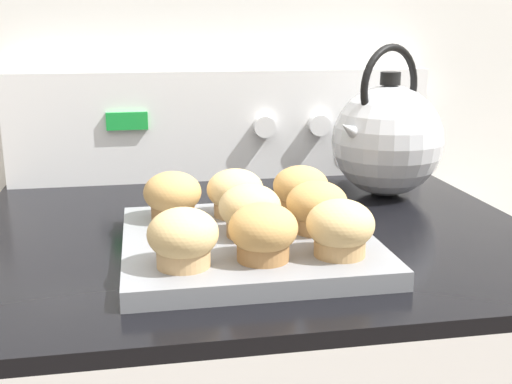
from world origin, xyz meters
name	(u,v)px	position (x,y,z in m)	size (l,w,h in m)	color
wall_back	(218,29)	(0.00, 0.69, 1.20)	(8.00, 0.05, 2.40)	silver
control_panel	(224,125)	(0.00, 0.64, 1.03)	(0.75, 0.07, 0.19)	white
muffin_pan	(248,244)	(-0.02, 0.24, 0.95)	(0.30, 0.30, 0.02)	slate
muffin_r0_c0	(183,238)	(-0.11, 0.15, 0.99)	(0.08, 0.08, 0.06)	tan
muffin_r0_c1	(263,232)	(-0.02, 0.15, 0.99)	(0.08, 0.08, 0.06)	olive
muffin_r0_c2	(340,228)	(0.07, 0.15, 0.99)	(0.08, 0.08, 0.06)	tan
muffin_r1_c1	(250,211)	(-0.02, 0.24, 0.99)	(0.08, 0.08, 0.06)	olive
muffin_r1_c2	(317,207)	(0.06, 0.24, 0.99)	(0.08, 0.08, 0.06)	#A37A4C
muffin_r2_c0	(173,196)	(-0.11, 0.32, 0.99)	(0.08, 0.08, 0.06)	olive
muffin_r2_c1	(235,193)	(-0.03, 0.32, 0.99)	(0.08, 0.08, 0.06)	tan
muffin_r2_c2	(301,189)	(0.06, 0.33, 0.99)	(0.08, 0.08, 0.06)	olive
tea_kettle	(387,138)	(0.24, 0.47, 1.03)	(0.20, 0.18, 0.24)	silver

